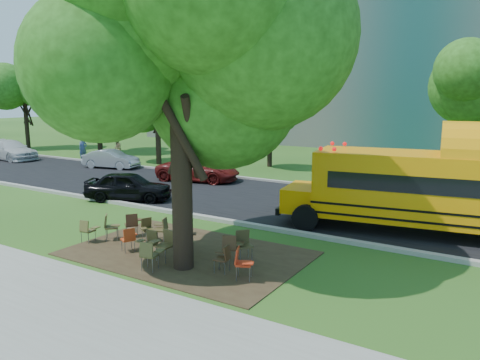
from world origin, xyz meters
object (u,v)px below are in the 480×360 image
Objects in this scene: chair_3 at (149,241)px; chair_5 at (166,242)px; chair_7 at (242,261)px; pedestrian_b at (117,149)px; chair_11 at (186,236)px; chair_0 at (87,229)px; bg_car_silver at (111,159)px; chair_13 at (231,246)px; bg_car_white at (10,150)px; chair_4 at (149,253)px; chair_6 at (224,256)px; chair_2 at (129,237)px; chair_10 at (147,227)px; chair_8 at (132,223)px; main_tree at (179,50)px; chair_12 at (243,242)px; bg_car_red at (198,170)px; school_bus at (471,192)px; black_car at (128,186)px; chair_1 at (110,225)px; chair_9 at (162,227)px.

chair_5 reaches higher than chair_3.
chair_7 is (3.23, -0.08, 0.04)m from chair_3.
chair_11 is at bearing 4.00° from pedestrian_b.
bg_car_silver is (-11.00, 11.29, 0.12)m from chair_0.
chair_13 is 26.83m from bg_car_white.
chair_4 reaches higher than chair_6.
chair_2 is 1.00× the size of chair_10.
bg_car_silver is (-14.19, 11.20, 0.04)m from chair_5.
bg_car_silver is (-11.79, 10.09, 0.08)m from chair_8.
chair_4 is (3.38, -0.78, 0.04)m from chair_0.
chair_10 is 0.49× the size of pedestrian_b.
main_tree reaches higher than chair_13.
chair_6 is 0.93× the size of chair_8.
bg_car_red reaches higher than chair_12.
black_car is (-13.67, -1.72, -0.96)m from school_bus.
chair_2 is at bearing -4.13° from chair_3.
black_car is (-6.54, 5.09, 0.09)m from chair_5.
school_bus is 8.16m from chair_13.
main_tree is 10.64× the size of chair_1.
chair_2 is at bearing -111.28° from bg_car_white.
main_tree is at bearing -157.13° from bg_car_red.
chair_1 is 2.82m from chair_11.
chair_2 is 4.04m from chair_7.
chair_3 is 2.57m from chair_6.
chair_7 is (0.67, -0.17, 0.05)m from chair_6.
chair_2 is 0.97× the size of chair_3.
chair_12 is 0.23× the size of black_car.
chair_0 is 0.49× the size of pedestrian_b.
black_car is 0.84× the size of bg_car_red.
black_car reaches higher than chair_7.
chair_12 reaches higher than chair_3.
chair_12 is at bearing -134.79° from bg_car_silver.
chair_3 is 12.23m from bg_car_red.
bg_car_red reaches higher than chair_3.
chair_6 is (4.71, -0.39, -0.06)m from chair_1.
chair_9 is at bearing 151.65° from chair_13.
chair_6 is 0.91× the size of chair_13.
chair_5 reaches higher than chair_0.
chair_13 is at bearing 8.22° from chair_6.
chair_5 is 1.95m from chair_6.
bg_car_red is (-0.19, 5.49, -0.02)m from black_car.
chair_9 is 2.99m from chair_13.
main_tree is 23.65m from pedestrian_b.
chair_6 is 0.91× the size of chair_7.
chair_1 is 5.97m from black_car.
bg_car_white reaches higher than bg_car_silver.
chair_1 is at bearing -164.51° from black_car.
chair_1 is at bearing -1.99° from pedestrian_b.
bg_car_silver is (-12.48, 10.12, 0.13)m from chair_10.
school_bus is at bearing -21.12° from chair_8.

